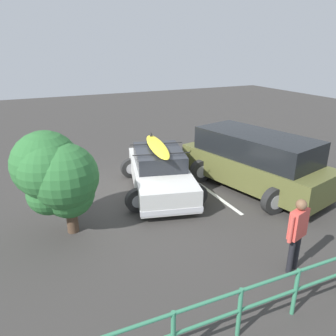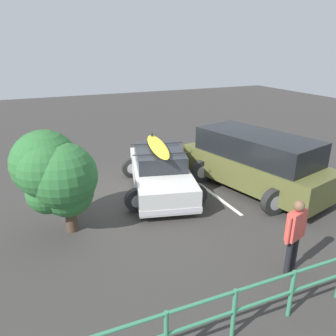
# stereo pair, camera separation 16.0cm
# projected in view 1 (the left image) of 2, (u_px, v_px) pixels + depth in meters

# --- Properties ---
(ground_plane) EXTENTS (44.00, 44.00, 0.02)m
(ground_plane) POSITION_uv_depth(u_px,v_px,m) (136.00, 195.00, 9.99)
(ground_plane) COLOR #383533
(ground_plane) RESTS_ON ground
(parking_stripe) EXTENTS (0.12, 4.82, 0.00)m
(parking_stripe) POSITION_uv_depth(u_px,v_px,m) (198.00, 183.00, 10.83)
(parking_stripe) COLOR silver
(parking_stripe) RESTS_ON ground
(sedan_car) EXTENTS (2.89, 4.37, 1.57)m
(sedan_car) POSITION_uv_depth(u_px,v_px,m) (160.00, 171.00, 10.11)
(sedan_car) COLOR silver
(sedan_car) RESTS_ON ground
(suv_car) EXTENTS (3.20, 5.07, 1.78)m
(suv_car) POSITION_uv_depth(u_px,v_px,m) (254.00, 161.00, 10.16)
(suv_car) COLOR brown
(suv_car) RESTS_ON ground
(person_bystander) EXTENTS (0.59, 0.30, 1.58)m
(person_bystander) POSITION_uv_depth(u_px,v_px,m) (298.00, 229.00, 6.32)
(person_bystander) COLOR black
(person_bystander) RESTS_ON ground
(railing_fence) EXTENTS (7.83, 0.24, 0.90)m
(railing_fence) POSITION_uv_depth(u_px,v_px,m) (321.00, 277.00, 5.57)
(railing_fence) COLOR #387F5B
(railing_fence) RESTS_ON ground
(bush_near_left) EXTENTS (1.91, 1.92, 2.49)m
(bush_near_left) POSITION_uv_depth(u_px,v_px,m) (56.00, 176.00, 7.49)
(bush_near_left) COLOR #4C3828
(bush_near_left) RESTS_ON ground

